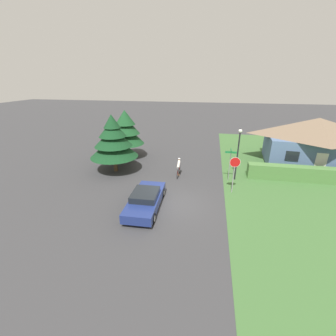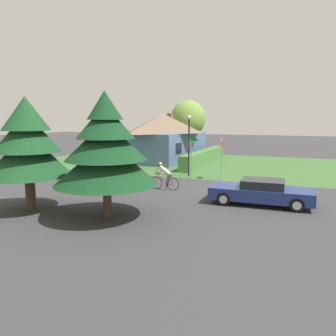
{
  "view_description": "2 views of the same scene",
  "coord_description": "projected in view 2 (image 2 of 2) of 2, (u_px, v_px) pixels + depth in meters",
  "views": [
    {
      "loc": [
        2.14,
        -13.17,
        8.01
      ],
      "look_at": [
        -0.9,
        2.8,
        1.48
      ],
      "focal_mm": 24.0,
      "sensor_mm": 36.0,
      "label": 1
    },
    {
      "loc": [
        -17.48,
        -2.48,
        4.03
      ],
      "look_at": [
        -0.53,
        4.48,
        1.3
      ],
      "focal_mm": 35.0,
      "sensor_mm": 36.0,
      "label": 2
    }
  ],
  "objects": [
    {
      "name": "conifer_tall_near",
      "position": [
        106.0,
        149.0,
        13.23
      ],
      "size": [
        4.25,
        4.25,
        5.17
      ],
      "color": "#4C3823",
      "rests_on": "ground"
    },
    {
      "name": "cyclist",
      "position": [
        165.0,
        177.0,
        18.89
      ],
      "size": [
        0.44,
        1.82,
        1.59
      ],
      "rotation": [
        0.0,
        0.0,
        1.57
      ],
      "color": "black",
      "rests_on": "ground"
    },
    {
      "name": "hedge_row",
      "position": [
        204.0,
        157.0,
        29.78
      ],
      "size": [
        11.2,
        0.9,
        1.25
      ],
      "primitive_type": "cube",
      "color": "#4C7A3D",
      "rests_on": "ground"
    },
    {
      "name": "conifer_tall_far",
      "position": [
        27.0,
        142.0,
        14.39
      ],
      "size": [
        3.71,
        3.71,
        5.03
      ],
      "color": "#4C3823",
      "rests_on": "ground"
    },
    {
      "name": "sedan_left_lane",
      "position": [
        261.0,
        192.0,
        15.56
      ],
      "size": [
        2.02,
        4.79,
        1.22
      ],
      "rotation": [
        0.0,
        0.0,
        1.6
      ],
      "color": "navy",
      "rests_on": "ground"
    },
    {
      "name": "deciduous_tree_right",
      "position": [
        188.0,
        119.0,
        37.65
      ],
      "size": [
        4.0,
        4.0,
        6.21
      ],
      "color": "#4C3823",
      "rests_on": "ground"
    },
    {
      "name": "cottage_house",
      "position": [
        163.0,
        136.0,
        32.04
      ],
      "size": [
        9.51,
        6.78,
        4.65
      ],
      "rotation": [
        0.0,
        0.0,
        -0.09
      ],
      "color": "slate",
      "rests_on": "ground"
    },
    {
      "name": "ground_plane",
      "position": [
        249.0,
        195.0,
        17.52
      ],
      "size": [
        140.0,
        140.0,
        0.0
      ],
      "primitive_type": "plane",
      "color": "#38383A"
    },
    {
      "name": "stop_sign",
      "position": [
        222.0,
        150.0,
        21.85
      ],
      "size": [
        0.76,
        0.09,
        2.8
      ],
      "rotation": [
        0.0,
        0.0,
        3.23
      ],
      "color": "gray",
      "rests_on": "ground"
    },
    {
      "name": "street_name_sign",
      "position": [
        191.0,
        151.0,
        22.52
      ],
      "size": [
        0.9,
        0.9,
        2.74
      ],
      "color": "gray",
      "rests_on": "ground"
    },
    {
      "name": "street_lamp",
      "position": [
        189.0,
        136.0,
        23.03
      ],
      "size": [
        0.3,
        0.3,
        4.38
      ],
      "color": "black",
      "rests_on": "ground"
    },
    {
      "name": "grass_verge_right",
      "position": [
        223.0,
        164.0,
        29.54
      ],
      "size": [
        16.0,
        36.0,
        0.01
      ],
      "primitive_type": "cube",
      "color": "#3D6633",
      "rests_on": "ground"
    }
  ]
}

